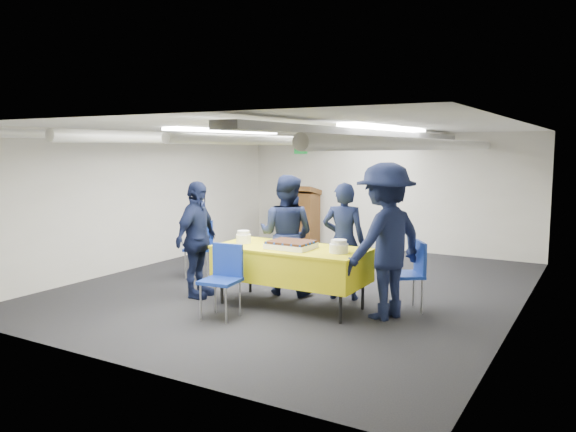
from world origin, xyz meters
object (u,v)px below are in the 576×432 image
Objects in this scene: sheet_cake at (291,245)px; podium at (303,216)px; chair_left at (199,242)px; chair_right at (411,268)px; sailor_c at (197,239)px; serving_table at (291,263)px; sailor_b at (286,235)px; chair_near at (224,273)px; sailor_d at (385,241)px; sailor_a at (344,241)px.

sheet_cake is 4.62m from podium.
sheet_cake is 2.36m from chair_left.
sailor_c reaches higher than chair_right.
sailor_b is at bearing 125.37° from serving_table.
sheet_cake is 1.52m from chair_right.
chair_near is at bearing -131.53° from sailor_c.
serving_table is at bearing -156.33° from chair_right.
sailor_d is (3.21, -3.89, 0.31)m from podium.
podium is 1.44× the size of chair_right.
chair_right is 1.79m from sailor_b.
sailor_a is at bearing 175.01° from chair_right.
sailor_c is (-0.85, 0.54, 0.26)m from chair_near.
sailor_a is (2.54, -0.11, 0.25)m from chair_left.
sailor_a reaches higher than serving_table.
sailor_c is at bearing 31.38° from sailor_b.
sailor_a is 0.85× the size of sailor_d.
podium is at bearing 107.64° from chair_near.
sailor_d is at bearing -50.47° from podium.
sailor_b reaches higher than sheet_cake.
podium is 0.76× the size of sailor_b.
podium is 5.05m from sailor_d.
chair_right is 0.56× the size of sailor_a.
serving_table is at bearing 43.59° from sailor_a.
sheet_cake is at bearing -92.96° from sailor_c.
chair_near is 2.27m from chair_left.
sheet_cake is (0.05, -0.08, 0.26)m from serving_table.
chair_left is at bearing 158.02° from sheet_cake.
sailor_c is (-1.34, -0.22, 0.23)m from serving_table.
sailor_d is (-0.19, -0.44, 0.39)m from chair_right.
sailor_d is at bearing 28.85° from chair_near.
sailor_a is (0.42, 0.69, 0.22)m from serving_table.
sailor_d reaches higher than sailor_a.
chair_right is at bearing 159.75° from sailor_a.
chair_near is 1.73m from sailor_a.
chair_near is 1.00× the size of chair_right.
sailor_a is 0.81m from sailor_b.
sailor_c is at bearing -60.34° from sailor_d.
chair_left is (-2.13, 0.80, -0.03)m from serving_table.
sailor_d is (1.14, 0.24, 0.11)m from sheet_cake.
sailor_b is (-1.76, -0.06, 0.29)m from chair_right.
serving_table is 1.24× the size of sailor_a.
chair_left is at bearing -91.90° from podium.
sailor_c is at bearing 147.36° from chair_near.
sailor_c is at bearing -174.07° from sheet_cake.
sailor_a is at bearing -54.07° from podium.
podium is at bearing 116.59° from sheet_cake.
sailor_b reaches higher than podium.
sheet_cake is 0.75m from sailor_b.
sailor_a is at bearing 58.86° from serving_table.
podium is at bearing 116.52° from serving_table.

